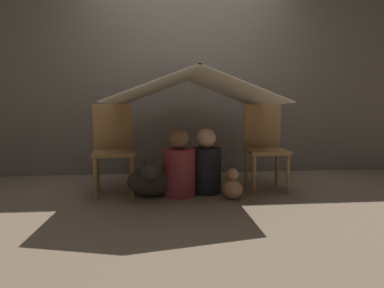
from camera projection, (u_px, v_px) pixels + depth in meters
name	position (u px, v px, depth m)	size (l,w,h in m)	color
ground_plane	(193.00, 195.00, 2.94)	(8.80, 8.80, 0.00)	#7A6651
wall_back	(185.00, 77.00, 3.85)	(7.00, 0.05, 2.50)	#6B6056
chair_left	(114.00, 145.00, 3.01)	(0.45, 0.45, 0.89)	olive
chair_right	(265.00, 143.00, 3.15)	(0.41, 0.41, 0.89)	olive
sheet_canopy	(192.00, 89.00, 2.94)	(1.55, 1.29, 0.30)	silver
person_front	(179.00, 168.00, 2.90)	(0.32, 0.32, 0.65)	maroon
person_second	(206.00, 165.00, 3.00)	(0.30, 0.30, 0.65)	black
dog	(151.00, 179.00, 2.83)	(0.46, 0.43, 0.39)	#332D28
plush_toy	(233.00, 187.00, 2.79)	(0.18, 0.18, 0.29)	tan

